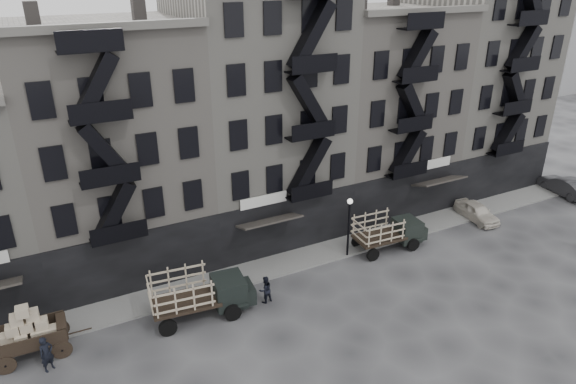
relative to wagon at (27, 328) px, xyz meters
name	(u,v)px	position (x,y,z in m)	size (l,w,h in m)	color
ground	(329,289)	(16.19, -2.02, -1.68)	(140.00, 140.00, 0.00)	#38383A
sidewalk	(300,259)	(16.19, 1.73, -1.61)	(55.00, 2.50, 0.15)	slate
building_midwest	(111,149)	(6.19, 7.81, 5.82)	(10.00, 11.35, 16.20)	gray
building_center	(258,113)	(16.19, 7.81, 6.82)	(10.00, 11.35, 18.20)	gray
building_mideast	(375,110)	(26.19, 7.81, 5.82)	(10.00, 11.35, 16.20)	gray
building_east	(471,78)	(36.19, 7.81, 7.32)	(10.00, 11.35, 19.20)	gray
lamp_post	(349,220)	(19.19, 0.58, 1.10)	(0.36, 0.36, 4.28)	black
wagon	(27,328)	(0.00, 0.00, 0.00)	(3.55, 2.00, 2.95)	black
stake_truck_west	(199,291)	(8.49, -0.84, -0.07)	(5.81, 2.84, 2.82)	black
stake_truck_east	(389,229)	(22.28, 0.26, -0.21)	(5.27, 2.43, 2.59)	black
car_east	(477,212)	(30.99, 0.58, -1.01)	(1.59, 3.96, 1.35)	beige
car_far	(565,186)	(41.16, 0.58, -0.91)	(1.63, 4.67, 1.54)	#252527
pedestrian_west	(47,354)	(0.65, -1.48, -0.74)	(0.69, 0.45, 1.88)	black
pedestrian_mid	(265,290)	(12.21, -1.39, -0.85)	(0.81, 0.63, 1.67)	black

